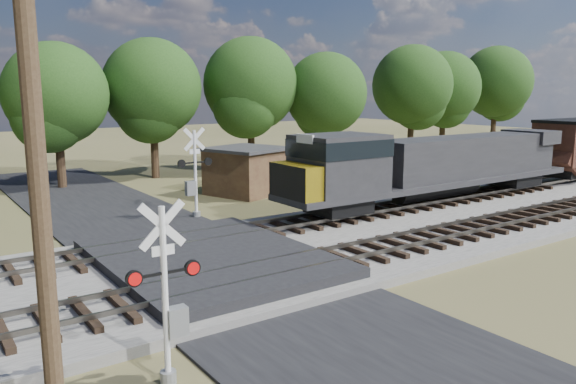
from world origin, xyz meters
TOP-DOWN VIEW (x-y plane):
  - ground at (0.00, 0.00)m, footprint 160.00×160.00m
  - ballast_bed at (10.00, 0.50)m, footprint 140.00×10.00m
  - road at (0.00, 0.00)m, footprint 7.00×60.00m
  - crossing_panel at (0.00, 0.50)m, footprint 7.00×9.00m
  - track_near at (3.12, -2.00)m, footprint 140.00×2.60m
  - track_far at (3.12, 3.00)m, footprint 140.00×2.60m
  - crossing_signal_near at (-4.27, -6.04)m, footprint 1.63×0.35m
  - crossing_signal_far at (3.18, 8.32)m, footprint 1.82×0.39m
  - utility_pole at (-6.82, -6.90)m, footprint 2.38×0.59m
  - equipment_shed at (8.73, 12.60)m, footprint 5.31×5.31m
  - treeline at (7.84, 21.32)m, footprint 84.70×11.17m

SIDE VIEW (x-z plane):
  - ground at x=0.00m, z-range 0.00..0.00m
  - road at x=0.00m, z-range 0.00..0.08m
  - ballast_bed at x=10.00m, z-range 0.00..0.30m
  - crossing_panel at x=0.00m, z-range 0.01..0.62m
  - track_near at x=3.12m, z-range 0.25..0.58m
  - track_far at x=3.12m, z-range 0.25..0.58m
  - equipment_shed at x=8.73m, z-range 0.02..2.90m
  - crossing_signal_near at x=-4.27m, z-range -0.34..3.71m
  - crossing_signal_far at x=3.18m, z-range -0.38..4.13m
  - utility_pole at x=-6.82m, z-range 0.29..10.13m
  - treeline at x=7.84m, z-range 1.02..12.31m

